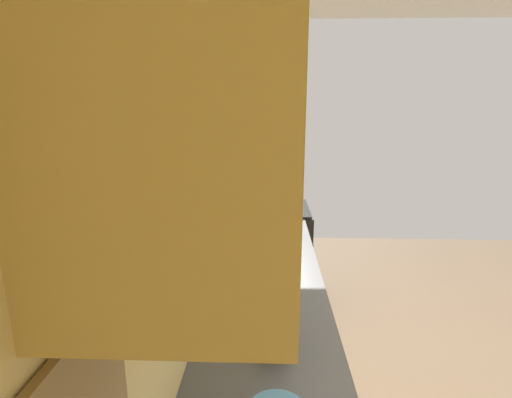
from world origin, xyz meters
TOP-DOWN VIEW (x-y plane):
  - wall_back at (0.00, 1.53)m, footprint 4.18×0.12m
  - upper_cabinets at (-0.40, 1.30)m, footprint 1.99×0.34m
  - oven_range at (1.53, 1.13)m, footprint 0.63×0.68m
  - microwave at (0.75, 1.20)m, footprint 0.46×0.39m
  - kettle at (-0.50, 1.14)m, footprint 0.18×0.13m

SIDE VIEW (x-z plane):
  - oven_range at x=1.53m, z-range -0.07..1.00m
  - kettle at x=-0.50m, z-range 0.88..1.03m
  - microwave at x=0.75m, z-range 0.89..1.16m
  - wall_back at x=0.00m, z-range 0.00..2.60m
  - upper_cabinets at x=-0.40m, z-range 1.53..2.23m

